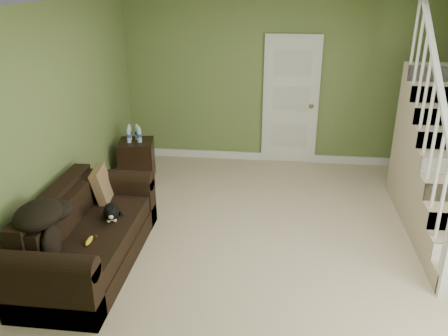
% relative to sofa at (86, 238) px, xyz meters
% --- Properties ---
extents(floor, '(5.00, 5.50, 0.01)m').
position_rel_sofa_xyz_m(floor, '(2.01, 0.49, -0.31)').
color(floor, '#CCB693').
rests_on(floor, ground).
extents(ceiling, '(5.00, 5.50, 0.01)m').
position_rel_sofa_xyz_m(ceiling, '(2.01, 0.49, 2.29)').
color(ceiling, white).
rests_on(ceiling, wall_back).
extents(wall_back, '(5.00, 0.04, 2.60)m').
position_rel_sofa_xyz_m(wall_back, '(2.01, 3.24, 0.99)').
color(wall_back, olive).
rests_on(wall_back, floor).
extents(wall_front, '(5.00, 0.04, 2.60)m').
position_rel_sofa_xyz_m(wall_front, '(2.01, -2.26, 0.99)').
color(wall_front, olive).
rests_on(wall_front, floor).
extents(wall_left, '(0.04, 5.50, 2.60)m').
position_rel_sofa_xyz_m(wall_left, '(-0.49, 0.49, 0.99)').
color(wall_left, olive).
rests_on(wall_left, floor).
extents(baseboard_back, '(5.00, 0.04, 0.12)m').
position_rel_sofa_xyz_m(baseboard_back, '(2.01, 3.21, -0.25)').
color(baseboard_back, white).
rests_on(baseboard_back, floor).
extents(baseboard_left, '(0.04, 5.50, 0.12)m').
position_rel_sofa_xyz_m(baseboard_left, '(-0.46, 0.49, -0.25)').
color(baseboard_left, white).
rests_on(baseboard_left, floor).
extents(door, '(0.86, 0.12, 2.02)m').
position_rel_sofa_xyz_m(door, '(2.12, 3.19, 0.70)').
color(door, white).
rests_on(door, floor).
extents(sofa, '(0.88, 2.04, 0.81)m').
position_rel_sofa_xyz_m(sofa, '(0.00, 0.00, 0.00)').
color(sofa, black).
rests_on(sofa, floor).
extents(side_table, '(0.56, 0.56, 0.81)m').
position_rel_sofa_xyz_m(side_table, '(-0.12, 2.24, -0.00)').
color(side_table, black).
rests_on(side_table, floor).
extents(cat, '(0.28, 0.43, 0.21)m').
position_rel_sofa_xyz_m(cat, '(0.22, 0.19, 0.21)').
color(cat, black).
rests_on(cat, sofa).
extents(banana, '(0.05, 0.17, 0.05)m').
position_rel_sofa_xyz_m(banana, '(0.17, -0.30, 0.15)').
color(banana, gold).
rests_on(banana, sofa).
extents(throw_pillow, '(0.24, 0.41, 0.40)m').
position_rel_sofa_xyz_m(throw_pillow, '(-0.04, 0.65, 0.31)').
color(throw_pillow, '#4F351F').
rests_on(throw_pillow, sofa).
extents(throw_blanket, '(0.51, 0.61, 0.22)m').
position_rel_sofa_xyz_m(throw_blanket, '(-0.19, -0.51, 0.53)').
color(throw_blanket, black).
rests_on(throw_blanket, sofa).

